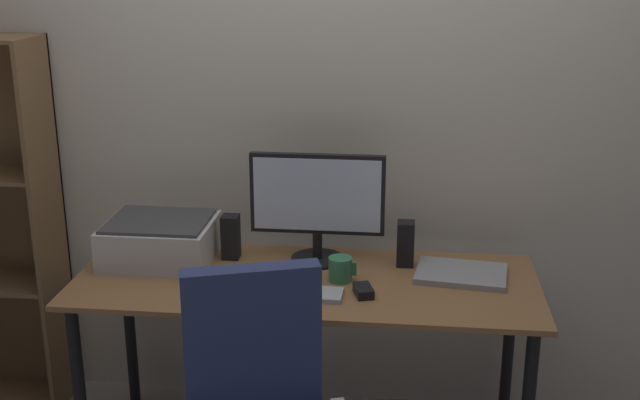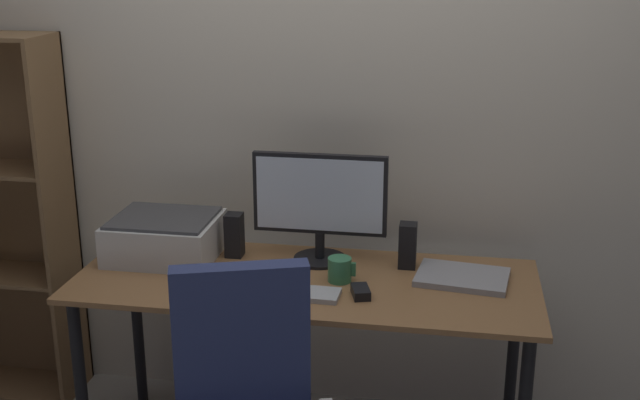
% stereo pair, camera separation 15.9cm
% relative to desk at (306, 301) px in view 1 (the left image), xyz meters
% --- Properties ---
extents(back_wall, '(6.40, 0.10, 2.60)m').
position_rel_desk_xyz_m(back_wall, '(0.00, 0.49, 0.65)').
color(back_wall, beige).
rests_on(back_wall, ground).
extents(desk, '(1.66, 0.64, 0.74)m').
position_rel_desk_xyz_m(desk, '(0.00, 0.00, 0.00)').
color(desk, olive).
rests_on(desk, ground).
extents(monitor, '(0.50, 0.20, 0.42)m').
position_rel_desk_xyz_m(monitor, '(0.02, 0.18, 0.32)').
color(monitor, black).
rests_on(monitor, desk).
extents(keyboard, '(0.29, 0.12, 0.02)m').
position_rel_desk_xyz_m(keyboard, '(-0.00, -0.15, 0.10)').
color(keyboard, '#B7BABC').
rests_on(keyboard, desk).
extents(mouse, '(0.08, 0.11, 0.03)m').
position_rel_desk_xyz_m(mouse, '(0.21, -0.12, 0.10)').
color(mouse, black).
rests_on(mouse, desk).
extents(coffee_mug, '(0.10, 0.08, 0.09)m').
position_rel_desk_xyz_m(coffee_mug, '(0.13, 0.00, 0.13)').
color(coffee_mug, '#387F51').
rests_on(coffee_mug, desk).
extents(laptop, '(0.35, 0.27, 0.02)m').
position_rel_desk_xyz_m(laptop, '(0.56, 0.08, 0.10)').
color(laptop, '#99999E').
rests_on(laptop, desk).
extents(speaker_left, '(0.06, 0.07, 0.17)m').
position_rel_desk_xyz_m(speaker_left, '(-0.31, 0.17, 0.17)').
color(speaker_left, black).
rests_on(speaker_left, desk).
extents(speaker_right, '(0.06, 0.07, 0.17)m').
position_rel_desk_xyz_m(speaker_right, '(0.35, 0.17, 0.17)').
color(speaker_right, black).
rests_on(speaker_right, desk).
extents(printer, '(0.40, 0.34, 0.16)m').
position_rel_desk_xyz_m(printer, '(-0.57, 0.12, 0.17)').
color(printer, silver).
rests_on(printer, desk).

